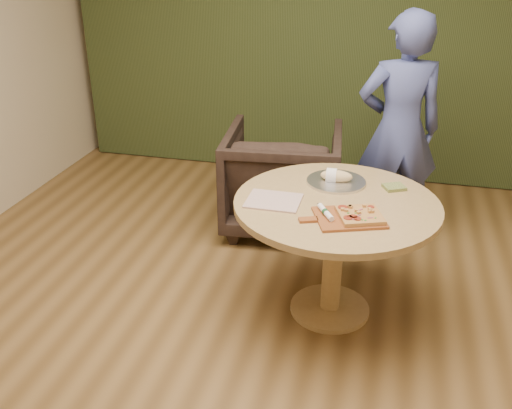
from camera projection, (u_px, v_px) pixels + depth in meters
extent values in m
cube|color=brown|center=(255.00, 373.00, 3.05)|extent=(5.00, 6.00, 0.02)
cube|color=beige|center=(336.00, 21.00, 5.07)|extent=(5.00, 0.02, 2.80)
cube|color=#283518|center=(335.00, 22.00, 4.97)|extent=(4.80, 0.14, 2.78)
cylinder|color=tan|center=(330.00, 308.00, 3.53)|extent=(0.49, 0.49, 0.03)
cylinder|color=tan|center=(333.00, 261.00, 3.39)|extent=(0.12, 0.12, 0.68)
cylinder|color=tan|center=(337.00, 204.00, 3.22)|extent=(1.17, 1.17, 0.04)
cube|color=brown|center=(349.00, 218.00, 3.01)|extent=(0.43, 0.38, 0.01)
cube|color=brown|center=(308.00, 220.00, 2.99)|extent=(0.11, 0.08, 0.01)
cube|color=#BB8B49|center=(360.00, 215.00, 3.00)|extent=(0.28, 0.28, 0.02)
cylinder|color=maroon|center=(343.00, 207.00, 3.05)|extent=(0.05, 0.05, 0.00)
cylinder|color=maroon|center=(357.00, 219.00, 2.93)|extent=(0.04, 0.04, 0.00)
cylinder|color=maroon|center=(353.00, 216.00, 2.96)|extent=(0.04, 0.04, 0.00)
cylinder|color=maroon|center=(371.00, 207.00, 3.06)|extent=(0.04, 0.04, 0.00)
cylinder|color=maroon|center=(348.00, 218.00, 2.95)|extent=(0.05, 0.05, 0.00)
cube|color=tan|center=(350.00, 207.00, 3.05)|extent=(0.02, 0.02, 0.01)
cube|color=tan|center=(369.00, 209.00, 3.02)|extent=(0.02, 0.02, 0.01)
cube|color=tan|center=(359.00, 213.00, 2.99)|extent=(0.03, 0.03, 0.01)
cube|color=tan|center=(364.00, 206.00, 3.06)|extent=(0.02, 0.02, 0.01)
cube|color=tan|center=(356.00, 210.00, 3.01)|extent=(0.02, 0.02, 0.01)
cube|color=tan|center=(371.00, 210.00, 3.01)|extent=(0.03, 0.03, 0.01)
cube|color=tan|center=(372.00, 211.00, 3.00)|extent=(0.02, 0.02, 0.01)
cube|color=tan|center=(343.00, 209.00, 3.02)|extent=(0.02, 0.02, 0.01)
cube|color=tan|center=(346.00, 210.00, 3.01)|extent=(0.02, 0.02, 0.01)
cube|color=tan|center=(350.00, 207.00, 3.05)|extent=(0.03, 0.03, 0.01)
cube|color=tan|center=(370.00, 211.00, 3.00)|extent=(0.02, 0.02, 0.01)
cube|color=#2E7A29|center=(362.00, 220.00, 2.92)|extent=(0.01, 0.01, 0.00)
cube|color=#2E7A29|center=(355.00, 218.00, 2.94)|extent=(0.01, 0.01, 0.00)
cube|color=#2E7A29|center=(359.00, 215.00, 2.97)|extent=(0.01, 0.01, 0.00)
cube|color=#2E7A29|center=(356.00, 213.00, 2.99)|extent=(0.01, 0.01, 0.00)
cube|color=#2E7A29|center=(375.00, 218.00, 2.94)|extent=(0.01, 0.01, 0.00)
cube|color=#2E7A29|center=(365.00, 220.00, 2.92)|extent=(0.01, 0.01, 0.00)
cube|color=#2E7A29|center=(370.00, 208.00, 3.05)|extent=(0.01, 0.01, 0.00)
cube|color=#2E7A29|center=(357.00, 220.00, 2.92)|extent=(0.01, 0.01, 0.00)
cube|color=#2E7A29|center=(348.00, 213.00, 2.99)|extent=(0.01, 0.01, 0.00)
cube|color=#A04B69|center=(359.00, 216.00, 2.97)|extent=(0.02, 0.03, 0.00)
cube|color=#A04B69|center=(361.00, 210.00, 3.03)|extent=(0.02, 0.03, 0.00)
cube|color=#A04B69|center=(354.00, 220.00, 2.93)|extent=(0.03, 0.01, 0.00)
cube|color=#A04B69|center=(370.00, 218.00, 2.94)|extent=(0.03, 0.02, 0.00)
cube|color=#A04B69|center=(349.00, 216.00, 2.96)|extent=(0.02, 0.03, 0.00)
cylinder|color=white|center=(326.00, 212.00, 3.02)|extent=(0.11, 0.16, 0.03)
cylinder|color=#194C26|center=(326.00, 212.00, 3.02)|extent=(0.04, 0.04, 0.03)
cube|color=silver|center=(319.00, 205.00, 3.10)|extent=(0.03, 0.04, 0.00)
cube|color=white|center=(274.00, 201.00, 3.21)|extent=(0.30, 0.25, 0.01)
cylinder|color=silver|center=(336.00, 182.00, 3.45)|extent=(0.35, 0.35, 0.01)
cylinder|color=silver|center=(336.00, 181.00, 3.44)|extent=(0.36, 0.36, 0.02)
ellipsoid|color=beige|center=(337.00, 176.00, 3.43)|extent=(0.19, 0.08, 0.07)
cylinder|color=white|center=(332.00, 176.00, 3.44)|extent=(0.06, 0.09, 0.09)
cube|color=#57682E|center=(394.00, 187.00, 3.36)|extent=(0.15, 0.14, 0.02)
imported|color=black|center=(283.00, 174.00, 4.37)|extent=(0.93, 0.88, 0.88)
imported|color=#445194|center=(399.00, 130.00, 4.07)|extent=(0.70, 0.55, 1.68)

